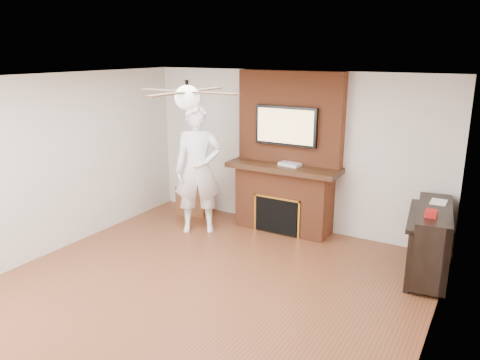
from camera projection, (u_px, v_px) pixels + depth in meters
The scene contains 11 objects.
room_shell at pixel (190, 196), 5.14m from camera, with size 5.36×5.86×2.86m.
fireplace at pixel (286, 169), 7.34m from camera, with size 1.78×0.64×2.50m.
tv at pixel (286, 126), 7.12m from camera, with size 1.00×0.08×0.60m.
ceiling_fan at pixel (187, 96), 4.85m from camera, with size 1.21×1.21×0.31m.
person at pixel (198, 170), 7.26m from camera, with size 0.74×0.49×2.01m, color white.
side_table at pixel (196, 197), 8.30m from camera, with size 0.61×0.61×0.60m.
piano at pixel (431, 239), 5.92m from camera, with size 0.67×1.41×0.99m.
cable_box at pixel (290, 164), 7.17m from camera, with size 0.33×0.19×0.05m, color silver.
candle_orange at pixel (267, 226), 7.52m from camera, with size 0.07×0.07×0.12m, color #D24E18.
candle_green at pixel (278, 229), 7.46m from camera, with size 0.07×0.07×0.09m, color #436E2C.
candle_blue at pixel (289, 233), 7.31m from camera, with size 0.05×0.05×0.08m, color #325896.
Camera 1 is at (2.93, -3.98, 2.80)m, focal length 35.00 mm.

